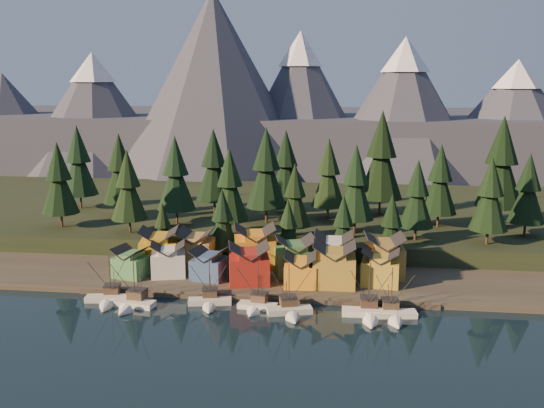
# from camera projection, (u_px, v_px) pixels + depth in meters

# --- Properties ---
(ground) EXTENTS (500.00, 500.00, 0.00)m
(ground) POSITION_uv_depth(u_px,v_px,m) (242.00, 328.00, 118.33)
(ground) COLOR black
(ground) RESTS_ON ground
(shore_strip) EXTENTS (400.00, 50.00, 1.50)m
(shore_strip) POSITION_uv_depth(u_px,v_px,m) (269.00, 264.00, 157.07)
(shore_strip) COLOR #332D25
(shore_strip) RESTS_ON ground
(hillside) EXTENTS (420.00, 100.00, 6.00)m
(hillside) POSITION_uv_depth(u_px,v_px,m) (288.00, 215.00, 205.24)
(hillside) COLOR black
(hillside) RESTS_ON ground
(dock) EXTENTS (80.00, 4.00, 1.00)m
(dock) POSITION_uv_depth(u_px,v_px,m) (255.00, 297.00, 134.27)
(dock) COLOR #4D4337
(dock) RESTS_ON ground
(mountain_ridge) EXTENTS (560.00, 190.00, 90.00)m
(mountain_ridge) POSITION_uv_depth(u_px,v_px,m) (304.00, 122.00, 321.35)
(mountain_ridge) COLOR #484B5C
(mountain_ridge) RESTS_ON ground
(boat_0) EXTENTS (11.35, 12.08, 11.44)m
(boat_0) POSITION_uv_depth(u_px,v_px,m) (109.00, 294.00, 131.47)
(boat_0) COLOR beige
(boat_0) RESTS_ON ground
(boat_1) EXTENTS (9.72, 10.38, 12.35)m
(boat_1) POSITION_uv_depth(u_px,v_px,m) (131.00, 297.00, 128.33)
(boat_1) COLOR white
(boat_1) RESTS_ON ground
(boat_2) EXTENTS (9.94, 10.51, 11.10)m
(boat_2) POSITION_uv_depth(u_px,v_px,m) (209.00, 296.00, 129.94)
(boat_2) COLOR beige
(boat_2) RESTS_ON ground
(boat_3) EXTENTS (8.79, 9.37, 11.05)m
(boat_3) POSITION_uv_depth(u_px,v_px,m) (256.00, 300.00, 127.32)
(boat_3) COLOR silver
(boat_3) RESTS_ON ground
(boat_4) EXTENTS (10.08, 10.62, 11.69)m
(boat_4) POSITION_uv_depth(u_px,v_px,m) (290.00, 305.00, 124.56)
(boat_4) COLOR beige
(boat_4) RESTS_ON ground
(boat_5) EXTENTS (11.49, 12.47, 12.24)m
(boat_5) POSITION_uv_depth(u_px,v_px,m) (370.00, 307.00, 123.17)
(boat_5) COLOR white
(boat_5) RESTS_ON ground
(boat_6) EXTENTS (10.75, 11.48, 11.51)m
(boat_6) POSITION_uv_depth(u_px,v_px,m) (393.00, 309.00, 122.65)
(boat_6) COLOR white
(boat_6) RESTS_ON ground
(house_front_0) EXTENTS (8.63, 8.34, 7.19)m
(house_front_0) POSITION_uv_depth(u_px,v_px,m) (131.00, 261.00, 144.18)
(house_front_0) COLOR #447F47
(house_front_0) RESTS_ON shore_strip
(house_front_1) EXTENTS (9.65, 9.43, 8.23)m
(house_front_1) POSITION_uv_depth(u_px,v_px,m) (168.00, 258.00, 144.94)
(house_front_1) COLOR silver
(house_front_1) RESTS_ON shore_strip
(house_front_2) EXTENTS (8.54, 8.59, 7.25)m
(house_front_2) POSITION_uv_depth(u_px,v_px,m) (209.00, 263.00, 142.78)
(house_front_2) COLOR #335079
(house_front_2) RESTS_ON shore_strip
(house_front_3) EXTENTS (10.73, 10.41, 9.22)m
(house_front_3) POSITION_uv_depth(u_px,v_px,m) (249.00, 263.00, 139.52)
(house_front_3) COLOR maroon
(house_front_3) RESTS_ON shore_strip
(house_front_4) EXTENTS (7.70, 8.24, 7.43)m
(house_front_4) POSITION_uv_depth(u_px,v_px,m) (300.00, 269.00, 137.85)
(house_front_4) COLOR orange
(house_front_4) RESTS_ON shore_strip
(house_front_5) EXTENTS (9.69, 8.85, 10.00)m
(house_front_5) POSITION_uv_depth(u_px,v_px,m) (334.00, 263.00, 137.55)
(house_front_5) COLOR #A7822B
(house_front_5) RESTS_ON shore_strip
(house_front_6) EXTENTS (9.21, 8.80, 8.43)m
(house_front_6) POSITION_uv_depth(u_px,v_px,m) (381.00, 266.00, 138.58)
(house_front_6) COLOR gold
(house_front_6) RESTS_ON shore_strip
(house_back_0) EXTENTS (10.64, 10.35, 10.03)m
(house_back_0) POSITION_uv_depth(u_px,v_px,m) (159.00, 247.00, 150.80)
(house_back_0) COLOR #C68E1C
(house_back_0) RESTS_ON shore_strip
(house_back_1) EXTENTS (8.56, 8.66, 9.53)m
(house_back_1) POSITION_uv_depth(u_px,v_px,m) (196.00, 247.00, 151.90)
(house_back_1) COLOR #AC7E3D
(house_back_1) RESTS_ON shore_strip
(house_back_2) EXTENTS (11.66, 11.03, 10.60)m
(house_back_2) POSITION_uv_depth(u_px,v_px,m) (255.00, 245.00, 151.51)
(house_back_2) COLOR orange
(house_back_2) RESTS_ON shore_strip
(house_back_3) EXTENTS (10.94, 10.20, 9.40)m
(house_back_3) POSITION_uv_depth(u_px,v_px,m) (295.00, 255.00, 145.49)
(house_back_3) COLOR #3C6C3A
(house_back_3) RESTS_ON shore_strip
(house_back_4) EXTENTS (9.40, 9.04, 10.06)m
(house_back_4) POSITION_uv_depth(u_px,v_px,m) (334.00, 252.00, 146.49)
(house_back_4) COLOR silver
(house_back_4) RESTS_ON shore_strip
(house_back_5) EXTENTS (9.75, 9.85, 10.15)m
(house_back_5) POSITION_uv_depth(u_px,v_px,m) (384.00, 255.00, 144.23)
(house_back_5) COLOR olive
(house_back_5) RESTS_ON shore_strip
(tree_hill_0) EXTENTS (10.63, 10.63, 24.77)m
(tree_hill_0) POSITION_uv_depth(u_px,v_px,m) (59.00, 181.00, 172.72)
(tree_hill_0) COLOR #332319
(tree_hill_0) RESTS_ON hillside
(tree_hill_1) EXTENTS (11.17, 11.17, 26.01)m
(tree_hill_1) POSITION_uv_depth(u_px,v_px,m) (120.00, 171.00, 186.65)
(tree_hill_1) COLOR #332319
(tree_hill_1) RESTS_ON hillside
(tree_hill_2) EXTENTS (9.99, 9.99, 23.28)m
(tree_hill_2) POSITION_uv_depth(u_px,v_px,m) (128.00, 188.00, 166.25)
(tree_hill_2) COLOR #332319
(tree_hill_2) RESTS_ON hillside
(tree_hill_3) EXTENTS (11.23, 11.23, 26.16)m
(tree_hill_3) POSITION_uv_depth(u_px,v_px,m) (176.00, 176.00, 176.37)
(tree_hill_3) COLOR #332319
(tree_hill_3) RESTS_ON hillside
(tree_hill_4) EXTENTS (11.67, 11.67, 27.18)m
(tree_hill_4) POSITION_uv_depth(u_px,v_px,m) (214.00, 168.00, 189.85)
(tree_hill_4) COLOR #332319
(tree_hill_4) RESTS_ON hillside
(tree_hill_5) EXTENTS (10.32, 10.32, 24.05)m
(tree_hill_5) POSITION_uv_depth(u_px,v_px,m) (230.00, 187.00, 164.64)
(tree_hill_5) COLOR #332319
(tree_hill_5) RESTS_ON hillside
(tree_hill_6) EXTENTS (12.24, 12.24, 28.51)m
(tree_hill_6) POSITION_uv_depth(u_px,v_px,m) (266.00, 171.00, 177.74)
(tree_hill_6) COLOR #332319
(tree_hill_6) RESTS_ON hillside
(tree_hill_7) EXTENTS (8.74, 8.74, 20.37)m
(tree_hill_7) POSITION_uv_depth(u_px,v_px,m) (295.00, 197.00, 160.85)
(tree_hill_7) COLOR #332319
(tree_hill_7) RESTS_ON hillside
(tree_hill_8) EXTENTS (10.71, 10.71, 24.95)m
(tree_hill_8) POSITION_uv_depth(u_px,v_px,m) (328.00, 175.00, 182.70)
(tree_hill_8) COLOR #332319
(tree_hill_8) RESTS_ON hillside
(tree_hill_9) EXTENTS (10.68, 10.68, 24.89)m
(tree_hill_9) POSITION_uv_depth(u_px,v_px,m) (356.00, 185.00, 165.18)
(tree_hill_9) COLOR #332319
(tree_hill_9) RESTS_ON hillside
(tree_hill_10) EXTENTS (14.11, 14.11, 32.87)m
(tree_hill_10) POSITION_uv_depth(u_px,v_px,m) (381.00, 158.00, 187.63)
(tree_hill_10) COLOR #332319
(tree_hill_10) RESTS_ON hillside
(tree_hill_11) EXTENTS (9.29, 9.29, 21.64)m
(tree_hill_11) POSITION_uv_depth(u_px,v_px,m) (417.00, 196.00, 158.69)
(tree_hill_11) COLOR #332319
(tree_hill_11) RESTS_ON hillside
(tree_hill_12) EXTENTS (10.35, 10.35, 24.12)m
(tree_hill_12) POSITION_uv_depth(u_px,v_px,m) (440.00, 182.00, 172.98)
(tree_hill_12) COLOR #332319
(tree_hill_12) RESTS_ON hillside
(tree_hill_13) EXTENTS (9.83, 9.83, 22.90)m
(tree_hill_13) POSITION_uv_depth(u_px,v_px,m) (490.00, 197.00, 154.37)
(tree_hill_13) COLOR #332319
(tree_hill_13) RESTS_ON hillside
(tree_hill_14) EXTENTS (13.70, 13.70, 31.91)m
(tree_hill_14) POSITION_uv_depth(u_px,v_px,m) (501.00, 165.00, 175.73)
(tree_hill_14) COLOR #332319
(tree_hill_14) RESTS_ON hillside
(tree_hill_15) EXTENTS (11.36, 11.36, 26.46)m
(tree_hill_15) POSITION_uv_depth(u_px,v_px,m) (286.00, 167.00, 194.00)
(tree_hill_15) COLOR #332319
(tree_hill_15) RESTS_ON hillside
(tree_hill_16) EXTENTS (11.85, 11.85, 27.60)m
(tree_hill_16) POSITION_uv_depth(u_px,v_px,m) (79.00, 163.00, 198.43)
(tree_hill_16) COLOR #332319
(tree_hill_16) RESTS_ON hillside
(tree_hill_17) EXTENTS (9.76, 9.76, 22.73)m
(tree_hill_17) POSITION_uv_depth(u_px,v_px,m) (528.00, 191.00, 162.62)
(tree_hill_17) COLOR #332319
(tree_hill_17) RESTS_ON hillside
(tree_shore_0) EXTENTS (6.41, 6.41, 14.94)m
(tree_shore_0) POSITION_uv_depth(u_px,v_px,m) (163.00, 228.00, 158.78)
(tree_shore_0) COLOR #332319
(tree_shore_0) RESTS_ON shore_strip
(tree_shore_1) EXTENTS (8.21, 8.21, 19.12)m
(tree_shore_1) POSITION_uv_depth(u_px,v_px,m) (223.00, 221.00, 156.34)
(tree_shore_1) COLOR #332319
(tree_shore_1) RESTS_ON shore_strip
(tree_shore_2) EXTENTS (7.16, 7.16, 16.68)m
(tree_shore_2) POSITION_uv_depth(u_px,v_px,m) (288.00, 228.00, 154.49)
(tree_shore_2) COLOR #332319
(tree_shore_2) RESTS_ON shore_strip
(tree_shore_3) EXTENTS (7.80, 7.80, 18.17)m
(tree_shore_3) POSITION_uv_depth(u_px,v_px,m) (343.00, 227.00, 152.59)
(tree_shore_3) COLOR #332319
(tree_shore_3) RESTS_ON shore_strip
(tree_shore_4) EXTENTS (8.03, 8.03, 18.71)m
(tree_shore_4) POSITION_uv_depth(u_px,v_px,m) (392.00, 227.00, 151.04)
(tree_shore_4) COLOR #332319
(tree_shore_4) RESTS_ON shore_strip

